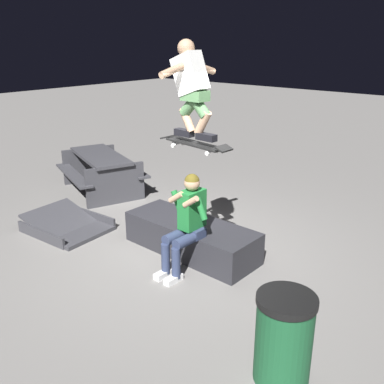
# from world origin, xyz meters

# --- Properties ---
(ground_plane) EXTENTS (40.00, 40.00, 0.00)m
(ground_plane) POSITION_xyz_m (0.00, 0.00, 0.00)
(ground_plane) COLOR slate
(ledge_box_main) EXTENTS (1.97, 0.74, 0.45)m
(ledge_box_main) POSITION_xyz_m (-0.09, -0.04, 0.22)
(ledge_box_main) COLOR #28282D
(ledge_box_main) RESTS_ON ground
(person_sitting_on_ledge) EXTENTS (0.59, 0.75, 1.28)m
(person_sitting_on_ledge) POSITION_xyz_m (-0.38, 0.37, 0.70)
(person_sitting_on_ledge) COLOR #2D3856
(person_sitting_on_ledge) RESTS_ON ground
(skateboard) EXTENTS (1.03, 0.25, 0.13)m
(skateboard) POSITION_xyz_m (-0.40, 0.25, 1.66)
(skateboard) COLOR black
(skater_airborne) EXTENTS (0.62, 0.89, 1.12)m
(skater_airborne) POSITION_xyz_m (-0.34, 0.24, 2.35)
(skater_airborne) COLOR black
(kicker_ramp) EXTENTS (1.27, 1.05, 0.37)m
(kicker_ramp) POSITION_xyz_m (1.86, 0.68, 0.06)
(kicker_ramp) COLOR #38383D
(kicker_ramp) RESTS_ON ground
(picnic_table_back) EXTENTS (2.05, 1.83, 0.75)m
(picnic_table_back) POSITION_xyz_m (2.90, -0.84, 0.50)
(picnic_table_back) COLOR #38383D
(picnic_table_back) RESTS_ON ground
(trash_bin) EXTENTS (0.52, 0.52, 0.83)m
(trash_bin) POSITION_xyz_m (-2.27, 1.27, 0.42)
(trash_bin) COLOR #19512D
(trash_bin) RESTS_ON ground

